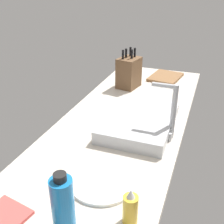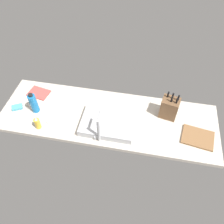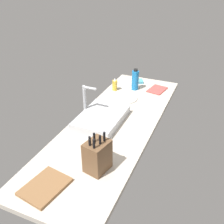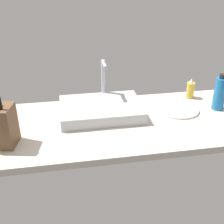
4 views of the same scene
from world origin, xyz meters
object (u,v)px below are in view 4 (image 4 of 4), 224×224
object	(u,v)px
faucet	(104,79)
water_bottle	(220,93)
sink_basin	(101,109)
soap_bottle	(190,89)
dinner_plate	(177,109)

from	to	relation	value
faucet	water_bottle	xyz separation A→B (cm)	(62.92, -19.55, -5.21)
sink_basin	soap_bottle	world-z (taller)	soap_bottle
sink_basin	soap_bottle	bearing A→B (deg)	12.49
sink_basin	water_bottle	bearing A→B (deg)	-3.88
soap_bottle	water_bottle	size ratio (longest dim) A/B	0.61
dinner_plate	soap_bottle	bearing A→B (deg)	47.01
faucet	dinner_plate	bearing A→B (deg)	-22.98
sink_basin	soap_bottle	xyz separation A→B (cm)	(57.32, 12.70, 2.30)
water_bottle	dinner_plate	world-z (taller)	water_bottle
water_bottle	dinner_plate	xyz separation A→B (cm)	(-23.12, 2.68, -9.08)
faucet	water_bottle	world-z (taller)	faucet
soap_bottle	water_bottle	bearing A→B (deg)	-61.00
faucet	dinner_plate	xyz separation A→B (cm)	(39.80, -16.87, -14.29)
sink_basin	soap_bottle	size ratio (longest dim) A/B	3.52
soap_bottle	dinner_plate	bearing A→B (deg)	-132.99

